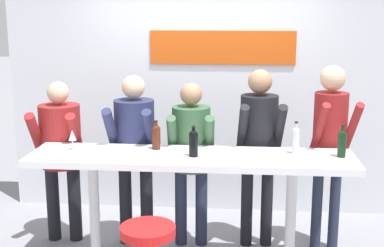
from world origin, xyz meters
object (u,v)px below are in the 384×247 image
object	(u,v)px
person_far_left	(60,145)
wine_bottle_3	(296,139)
person_center	(259,139)
wine_bottle_1	(156,136)
wine_glass_0	(72,136)
wine_bottle_2	(193,142)
wine_bottle_0	(342,142)
person_left	(134,142)
tasting_table	(191,171)
person_center_left	(191,147)
person_center_right	(330,136)

from	to	relation	value
person_far_left	wine_bottle_3	size ratio (longest dim) A/B	5.66
person_far_left	person_center	distance (m)	1.90
wine_bottle_1	wine_glass_0	distance (m)	0.73
person_far_left	wine_bottle_2	bearing A→B (deg)	-25.17
wine_bottle_0	wine_bottle_3	xyz separation A→B (m)	(-0.37, 0.07, 0.00)
person_left	wine_bottle_0	xyz separation A→B (m)	(1.83, -0.45, 0.16)
tasting_table	wine_bottle_2	distance (m)	0.27
person_center_left	tasting_table	bearing A→B (deg)	-88.83
wine_bottle_0	wine_bottle_3	distance (m)	0.38
person_far_left	tasting_table	bearing A→B (deg)	-23.70
wine_bottle_2	tasting_table	bearing A→B (deg)	116.57
tasting_table	wine_bottle_1	xyz separation A→B (m)	(-0.32, 0.15, 0.26)
wine_bottle_2	wine_bottle_0	bearing A→B (deg)	4.08
wine_bottle_1	person_center_left	bearing A→B (deg)	51.99
person_center	person_center_left	bearing A→B (deg)	178.84
person_center_right	wine_bottle_3	bearing A→B (deg)	-139.88
person_center_right	wine_glass_0	size ratio (longest dim) A/B	9.97
wine_bottle_0	wine_bottle_2	world-z (taller)	wine_bottle_0
wine_bottle_2	wine_bottle_1	bearing A→B (deg)	149.40
person_center_right	wine_bottle_0	world-z (taller)	person_center_right
person_center	wine_bottle_2	bearing A→B (deg)	-138.24
wine_bottle_2	person_center	bearing A→B (deg)	46.75
person_center	wine_bottle_0	world-z (taller)	person_center
person_center	wine_glass_0	xyz separation A→B (m)	(-1.63, -0.48, 0.11)
tasting_table	person_center	world-z (taller)	person_center
person_center_left	wine_bottle_2	bearing A→B (deg)	-86.74
tasting_table	person_left	xyz separation A→B (m)	(-0.58, 0.49, 0.11)
person_center_left	wine_glass_0	world-z (taller)	person_center_left
tasting_table	person_center_right	size ratio (longest dim) A/B	1.56
wine_bottle_3	wine_bottle_2	bearing A→B (deg)	-169.34
person_center_left	wine_bottle_0	bearing A→B (deg)	-23.66
person_far_left	wine_bottle_2	distance (m)	1.46
person_far_left	wine_glass_0	xyz separation A→B (m)	(0.26, -0.44, 0.20)
person_center_right	wine_glass_0	world-z (taller)	person_center_right
tasting_table	person_far_left	world-z (taller)	person_far_left
tasting_table	person_far_left	distance (m)	1.41
tasting_table	wine_bottle_0	bearing A→B (deg)	1.75
wine_bottle_0	wine_bottle_3	size ratio (longest dim) A/B	0.98
wine_bottle_1	wine_bottle_2	size ratio (longest dim) A/B	0.97
person_far_left	person_center_right	size ratio (longest dim) A/B	0.90
wine_bottle_0	wine_bottle_1	bearing A→B (deg)	175.78
wine_bottle_1	wine_bottle_2	bearing A→B (deg)	-30.60
wine_bottle_3	wine_glass_0	world-z (taller)	wine_bottle_3
tasting_table	wine_bottle_3	xyz separation A→B (m)	(0.88, 0.11, 0.27)
wine_bottle_0	person_left	bearing A→B (deg)	166.23
wine_bottle_1	person_center_right	bearing A→B (deg)	12.84
wine_bottle_2	wine_bottle_3	xyz separation A→B (m)	(0.86, 0.16, 0.00)
wine_bottle_2	wine_bottle_3	size ratio (longest dim) A/B	0.94
person_center_left	person_center_right	size ratio (longest dim) A/B	0.90
person_far_left	person_left	size ratio (longest dim) A/B	0.96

